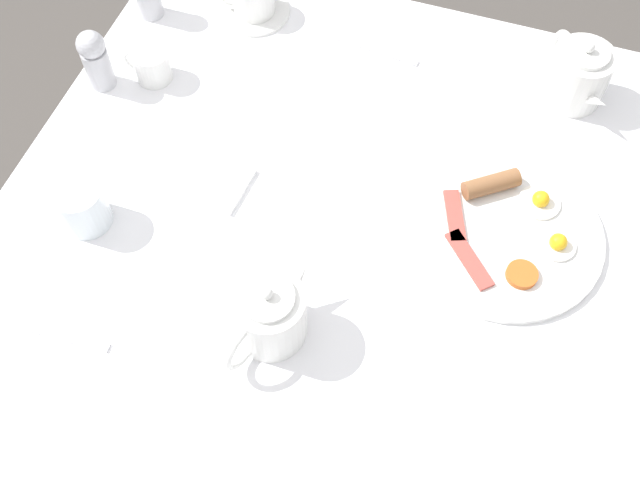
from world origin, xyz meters
TOP-DOWN VIEW (x-y plane):
  - ground_plane at (0.00, 0.00)m, footprint 8.00×8.00m
  - table at (0.00, 0.00)m, footprint 1.08×1.19m
  - breakfast_plate at (-0.27, -0.12)m, footprint 0.32×0.32m
  - teapot_near at (-0.33, -0.45)m, footprint 0.12×0.17m
  - teapot_far at (0.02, 0.16)m, footprint 0.11×0.19m
  - teacup_with_saucer_right at (0.29, -0.46)m, footprint 0.14×0.14m
  - water_glass_tall at (0.37, 0.07)m, footprint 0.08×0.08m
  - creamer_jug at (0.40, -0.25)m, footprint 0.09×0.07m
  - salt_grinder at (0.49, -0.20)m, footprint 0.05×0.05m
  - napkin_folded at (0.23, -0.06)m, footprint 0.17×0.11m
  - knife_by_plate at (0.34, 0.27)m, footprint 0.21×0.02m
  - fork_spare at (0.04, -0.44)m, footprint 0.17×0.03m

SIDE VIEW (x-z plane):
  - ground_plane at x=0.00m, z-range 0.00..0.00m
  - table at x=0.00m, z-range 0.32..1.09m
  - knife_by_plate at x=0.34m, z-range 0.77..0.77m
  - fork_spare at x=0.04m, z-range 0.77..0.77m
  - napkin_folded at x=0.23m, z-range 0.77..0.77m
  - breakfast_plate at x=-0.27m, z-range 0.75..0.80m
  - creamer_jug at x=0.40m, z-range 0.77..0.83m
  - teacup_with_saucer_right at x=0.29m, z-range 0.76..0.83m
  - water_glass_tall at x=0.37m, z-range 0.77..0.85m
  - teapot_near at x=-0.33m, z-range 0.76..0.88m
  - teapot_far at x=0.02m, z-range 0.76..0.88m
  - salt_grinder at x=0.49m, z-range 0.77..0.89m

